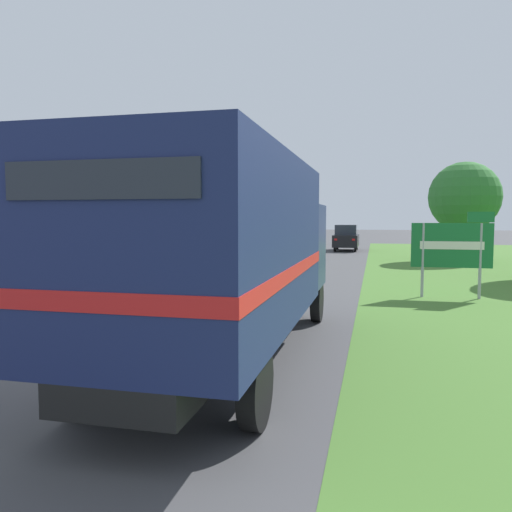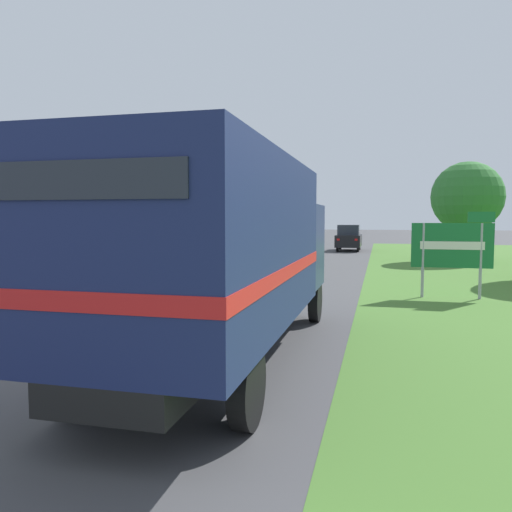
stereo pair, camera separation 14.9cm
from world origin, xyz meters
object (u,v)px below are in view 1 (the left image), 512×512
(lead_car_white, at_px, (248,248))
(roadside_tree_mid, at_px, (464,197))
(highway_sign, at_px, (453,246))
(horse_trailer_truck, at_px, (226,251))
(lead_car_black_ahead, at_px, (346,238))

(lead_car_white, relative_size, roadside_tree_mid, 0.68)
(lead_car_white, bearing_deg, highway_sign, -41.95)
(horse_trailer_truck, xyz_separation_m, lead_car_black_ahead, (0.31, 30.10, -0.93))
(lead_car_white, relative_size, lead_car_black_ahead, 0.94)
(horse_trailer_truck, height_order, highway_sign, horse_trailer_truck)
(horse_trailer_truck, relative_size, lead_car_black_ahead, 2.03)
(lead_car_black_ahead, distance_m, highway_sign, 22.36)
(lead_car_white, xyz_separation_m, lead_car_black_ahead, (4.00, 14.31, -0.01))
(horse_trailer_truck, distance_m, roadside_tree_mid, 23.78)
(horse_trailer_truck, height_order, lead_car_black_ahead, horse_trailer_truck)
(roadside_tree_mid, bearing_deg, horse_trailer_truck, -108.06)
(horse_trailer_truck, xyz_separation_m, roadside_tree_mid, (7.35, 22.55, 1.74))
(lead_car_white, relative_size, highway_sign, 1.46)
(lead_car_white, bearing_deg, lead_car_black_ahead, 74.40)
(lead_car_black_ahead, bearing_deg, horse_trailer_truck, -90.59)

